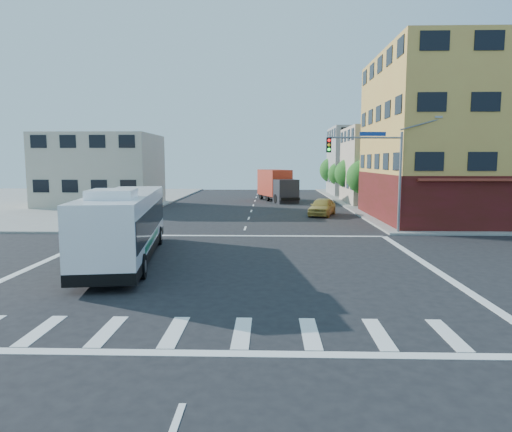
{
  "coord_description": "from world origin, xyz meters",
  "views": [
    {
      "loc": [
        1.78,
        -20.88,
        5.01
      ],
      "look_at": [
        1.07,
        4.22,
        1.99
      ],
      "focal_mm": 32.0,
      "sensor_mm": 36.0,
      "label": 1
    }
  ],
  "objects": [
    {
      "name": "street_tree_b",
      "position": [
        11.9,
        35.92,
        3.75
      ],
      "size": [
        3.8,
        3.8,
        5.79
      ],
      "color": "#392214",
      "rests_on": "ground"
    },
    {
      "name": "box_truck",
      "position": [
        2.81,
        36.76,
        1.91
      ],
      "size": [
        5.22,
        9.1,
        3.94
      ],
      "rotation": [
        0.0,
        0.0,
        0.33
      ],
      "color": "black",
      "rests_on": "ground"
    },
    {
      "name": "street_tree_d",
      "position": [
        11.9,
        51.92,
        3.88
      ],
      "size": [
        4.0,
        4.0,
        6.03
      ],
      "color": "#392214",
      "rests_on": "ground"
    },
    {
      "name": "building_west",
      "position": [
        -17.02,
        29.98,
        4.01
      ],
      "size": [
        12.06,
        10.06,
        8.0
      ],
      "color": "#BEB19E",
      "rests_on": "ground"
    },
    {
      "name": "corner_building_ne",
      "position": [
        19.99,
        18.48,
        5.89
      ],
      "size": [
        18.1,
        15.44,
        14.0
      ],
      "color": "gold",
      "rests_on": "ground"
    },
    {
      "name": "building_east_far",
      "position": [
        16.98,
        47.98,
        5.01
      ],
      "size": [
        12.06,
        10.06,
        10.0
      ],
      "color": "#969691",
      "rests_on": "ground"
    },
    {
      "name": "ground",
      "position": [
        0.0,
        0.0,
        0.0
      ],
      "size": [
        120.0,
        120.0,
        0.0
      ],
      "primitive_type": "plane",
      "color": "black",
      "rests_on": "ground"
    },
    {
      "name": "building_east_near",
      "position": [
        16.98,
        33.98,
        4.51
      ],
      "size": [
        12.06,
        10.06,
        9.0
      ],
      "color": "#C0AD93",
      "rests_on": "ground"
    },
    {
      "name": "transit_bus",
      "position": [
        -5.5,
        1.84,
        1.86
      ],
      "size": [
        4.62,
        13.08,
        3.79
      ],
      "rotation": [
        0.0,
        0.0,
        0.15
      ],
      "color": "black",
      "rests_on": "ground"
    },
    {
      "name": "parked_car",
      "position": [
        6.73,
        21.37,
        0.82
      ],
      "size": [
        3.36,
        5.19,
        1.64
      ],
      "primitive_type": "imported",
      "rotation": [
        0.0,
        0.0,
        -0.32
      ],
      "color": "#B7A044",
      "rests_on": "ground"
    },
    {
      "name": "street_tree_c",
      "position": [
        11.9,
        43.92,
        3.46
      ],
      "size": [
        3.4,
        3.4,
        5.29
      ],
      "color": "#392214",
      "rests_on": "ground"
    },
    {
      "name": "street_tree_a",
      "position": [
        11.9,
        27.92,
        3.59
      ],
      "size": [
        3.6,
        3.6,
        5.53
      ],
      "color": "#392214",
      "rests_on": "ground"
    },
    {
      "name": "signal_mast_ne",
      "position": [
        9.08,
        10.62,
        4.98
      ],
      "size": [
        7.91,
        1.13,
        8.07
      ],
      "color": "slate",
      "rests_on": "ground"
    }
  ]
}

